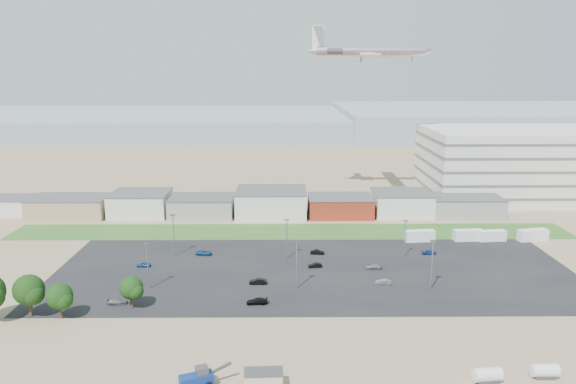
{
  "coord_description": "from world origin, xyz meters",
  "views": [
    {
      "loc": [
        -2.1,
        -103.41,
        46.19
      ],
      "look_at": [
        -1.04,
        22.0,
        18.35
      ],
      "focal_mm": 35.0,
      "sensor_mm": 36.0,
      "label": 1
    }
  ],
  "objects_px": {
    "parked_car_3": "(257,301)",
    "parked_car_8": "(429,252)",
    "parked_car_11": "(317,252)",
    "parked_car_10": "(117,301)",
    "parked_car_9": "(204,253)",
    "portable_shed": "(264,380)",
    "parked_car_7": "(315,265)",
    "parked_car_12": "(374,267)",
    "storage_tank_nw": "(487,375)",
    "parked_car_5": "(144,265)",
    "telehandler": "(196,378)",
    "parked_car_4": "(258,281)",
    "box_trailer_a": "(420,236)",
    "airliner": "(370,51)",
    "parked_car_1": "(383,282)"
  },
  "relations": [
    {
      "from": "portable_shed",
      "to": "parked_car_7",
      "type": "xyz_separation_m",
      "value": [
        10.38,
        51.29,
        -0.89
      ]
    },
    {
      "from": "parked_car_3",
      "to": "parked_car_10",
      "type": "xyz_separation_m",
      "value": [
        -27.91,
        0.22,
        -0.03
      ]
    },
    {
      "from": "parked_car_4",
      "to": "parked_car_12",
      "type": "distance_m",
      "value": 28.31
    },
    {
      "from": "box_trailer_a",
      "to": "airliner",
      "type": "xyz_separation_m",
      "value": [
        -7.02,
        53.17,
        50.19
      ]
    },
    {
      "from": "telehandler",
      "to": "storage_tank_nw",
      "type": "height_order",
      "value": "telehandler"
    },
    {
      "from": "portable_shed",
      "to": "telehandler",
      "type": "bearing_deg",
      "value": 175.66
    },
    {
      "from": "parked_car_10",
      "to": "parked_car_8",
      "type": "bearing_deg",
      "value": -70.43
    },
    {
      "from": "box_trailer_a",
      "to": "parked_car_10",
      "type": "xyz_separation_m",
      "value": [
        -70.38,
        -41.07,
        -0.91
      ]
    },
    {
      "from": "telehandler",
      "to": "parked_car_12",
      "type": "bearing_deg",
      "value": 33.96
    },
    {
      "from": "portable_shed",
      "to": "box_trailer_a",
      "type": "bearing_deg",
      "value": 58.0
    },
    {
      "from": "storage_tank_nw",
      "to": "parked_car_12",
      "type": "height_order",
      "value": "storage_tank_nw"
    },
    {
      "from": "portable_shed",
      "to": "parked_car_1",
      "type": "relative_size",
      "value": 1.67
    },
    {
      "from": "telehandler",
      "to": "box_trailer_a",
      "type": "relative_size",
      "value": 0.99
    },
    {
      "from": "parked_car_8",
      "to": "parked_car_10",
      "type": "relative_size",
      "value": 0.89
    },
    {
      "from": "airliner",
      "to": "parked_car_3",
      "type": "distance_m",
      "value": 113.08
    },
    {
      "from": "parked_car_7",
      "to": "parked_car_12",
      "type": "distance_m",
      "value": 13.77
    },
    {
      "from": "parked_car_4",
      "to": "parked_car_10",
      "type": "height_order",
      "value": "parked_car_4"
    },
    {
      "from": "parked_car_7",
      "to": "parked_car_11",
      "type": "relative_size",
      "value": 0.93
    },
    {
      "from": "parked_car_7",
      "to": "parked_car_10",
      "type": "xyz_separation_m",
      "value": [
        -40.67,
        -20.67,
        0.04
      ]
    },
    {
      "from": "telehandler",
      "to": "parked_car_8",
      "type": "xyz_separation_m",
      "value": [
        49.75,
        60.51,
        -1.03
      ]
    },
    {
      "from": "parked_car_10",
      "to": "parked_car_9",
      "type": "bearing_deg",
      "value": -27.39
    },
    {
      "from": "parked_car_8",
      "to": "parked_car_10",
      "type": "bearing_deg",
      "value": 108.9
    },
    {
      "from": "parked_car_8",
      "to": "telehandler",
      "type": "bearing_deg",
      "value": 136.21
    },
    {
      "from": "parked_car_9",
      "to": "parked_car_10",
      "type": "distance_m",
      "value": 32.72
    },
    {
      "from": "parked_car_11",
      "to": "parked_car_4",
      "type": "bearing_deg",
      "value": 152.57
    },
    {
      "from": "storage_tank_nw",
      "to": "parked_car_5",
      "type": "bearing_deg",
      "value": 141.58
    },
    {
      "from": "parked_car_1",
      "to": "parked_car_3",
      "type": "relative_size",
      "value": 0.81
    },
    {
      "from": "parked_car_10",
      "to": "parked_car_11",
      "type": "height_order",
      "value": "parked_car_10"
    },
    {
      "from": "parked_car_3",
      "to": "parked_car_12",
      "type": "xyz_separation_m",
      "value": [
        26.49,
        19.87,
        -0.06
      ]
    },
    {
      "from": "portable_shed",
      "to": "parked_car_7",
      "type": "height_order",
      "value": "portable_shed"
    },
    {
      "from": "storage_tank_nw",
      "to": "parked_car_12",
      "type": "bearing_deg",
      "value": 100.87
    },
    {
      "from": "portable_shed",
      "to": "parked_car_10",
      "type": "distance_m",
      "value": 43.08
    },
    {
      "from": "parked_car_3",
      "to": "parked_car_10",
      "type": "bearing_deg",
      "value": -93.14
    },
    {
      "from": "telehandler",
      "to": "parked_car_3",
      "type": "xyz_separation_m",
      "value": [
        7.52,
        30.13,
        -1.03
      ]
    },
    {
      "from": "parked_car_3",
      "to": "parked_car_11",
      "type": "height_order",
      "value": "parked_car_3"
    },
    {
      "from": "parked_car_8",
      "to": "storage_tank_nw",
      "type": "bearing_deg",
      "value": 169.49
    },
    {
      "from": "box_trailer_a",
      "to": "parked_car_9",
      "type": "bearing_deg",
      "value": -175.44
    },
    {
      "from": "parked_car_11",
      "to": "parked_car_12",
      "type": "bearing_deg",
      "value": -122.33
    },
    {
      "from": "parked_car_3",
      "to": "parked_car_8",
      "type": "relative_size",
      "value": 1.17
    },
    {
      "from": "telehandler",
      "to": "airliner",
      "type": "relative_size",
      "value": 0.17
    },
    {
      "from": "parked_car_5",
      "to": "box_trailer_a",
      "type": "bearing_deg",
      "value": 109.31
    },
    {
      "from": "portable_shed",
      "to": "parked_car_10",
      "type": "bearing_deg",
      "value": 131.91
    },
    {
      "from": "parked_car_4",
      "to": "parked_car_5",
      "type": "distance_m",
      "value": 29.83
    },
    {
      "from": "portable_shed",
      "to": "parked_car_3",
      "type": "bearing_deg",
      "value": 91.69
    },
    {
      "from": "portable_shed",
      "to": "parked_car_10",
      "type": "xyz_separation_m",
      "value": [
        -30.29,
        30.62,
        -0.85
      ]
    },
    {
      "from": "parked_car_10",
      "to": "parked_car_12",
      "type": "bearing_deg",
      "value": -73.83
    },
    {
      "from": "parked_car_11",
      "to": "parked_car_3",
      "type": "bearing_deg",
      "value": 163.39
    },
    {
      "from": "telehandler",
      "to": "parked_car_8",
      "type": "relative_size",
      "value": 2.19
    },
    {
      "from": "parked_car_3",
      "to": "parked_car_1",
      "type": "bearing_deg",
      "value": 107.85
    },
    {
      "from": "storage_tank_nw",
      "to": "parked_car_11",
      "type": "relative_size",
      "value": 1.17
    }
  ]
}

